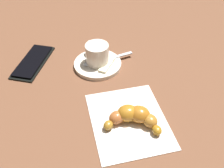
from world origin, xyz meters
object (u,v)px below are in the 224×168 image
Objects in this scene: teaspoon at (100,61)px; cell_phone at (33,62)px; sugar_packet at (107,65)px; croissant at (133,116)px; espresso_cup at (98,54)px; napkin at (129,120)px; saucer at (99,64)px.

teaspoon is 0.19m from cell_phone.
cell_phone is (0.07, 0.17, -0.01)m from teaspoon.
sugar_packet is 0.54× the size of croissant.
croissant is (-0.21, -0.01, -0.02)m from espresso_cup.
espresso_cup is 0.21m from napkin.
cell_phone is at bearing 67.69° from saucer.
saucer is at bearing -112.31° from cell_phone.
croissant is (-0.01, -0.01, 0.02)m from napkin.
croissant is at bearing -176.33° from espresso_cup.
sugar_packet is at bearing -155.19° from teaspoon.
napkin is 1.16× the size of cell_phone.
sugar_packet is 0.20m from cell_phone.
croissant is (-0.21, -0.01, 0.01)m from teaspoon.
napkin is at bearing -179.88° from teaspoon.
sugar_packet is at bearing -3.11° from napkin.
sugar_packet is (-0.02, -0.01, 0.00)m from teaspoon.
saucer is at bearing 106.66° from teaspoon.
saucer is 0.03m from espresso_cup.
teaspoon is 1.20× the size of croissant.
teaspoon is 0.86× the size of cell_phone.
croissant is 0.33m from cell_phone.
espresso_cup is at bearing 89.13° from teaspoon.
saucer is at bearing 3.52° from croissant.
croissant reaches higher than sugar_packet.
croissant reaches higher than saucer.
teaspoon is at bearing -111.17° from cell_phone.
napkin is 1.62× the size of croissant.
espresso_cup is 0.45× the size of napkin.
teaspoon is at bearing 66.48° from sugar_packet.
espresso_cup is 1.34× the size of sugar_packet.
napkin is at bearing -178.13° from espresso_cup.
saucer is 0.18m from cell_phone.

